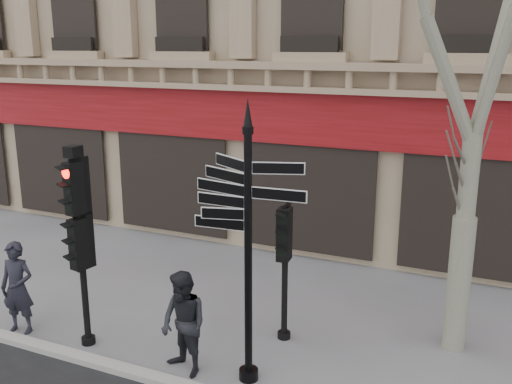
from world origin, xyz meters
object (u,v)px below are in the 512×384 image
traffic_signal_secondary (285,249)px  fingerpost (248,199)px  traffic_signal_main (79,223)px  pedestrian_b (184,324)px  pedestrian_a (17,288)px

traffic_signal_secondary → fingerpost: bearing=-96.8°
fingerpost → traffic_signal_main: size_ratio=1.24×
fingerpost → pedestrian_b: bearing=-160.7°
traffic_signal_secondary → pedestrian_b: bearing=-127.2°
pedestrian_b → traffic_signal_main: bearing=-160.8°
fingerpost → pedestrian_b: (-1.05, -0.26, -2.19)m
pedestrian_a → traffic_signal_main: bearing=-7.6°
fingerpost → traffic_signal_main: (-3.17, -0.17, -0.75)m
traffic_signal_secondary → pedestrian_b: traffic_signal_secondary is taller
fingerpost → pedestrian_b: fingerpost is taller
pedestrian_b → traffic_signal_secondary: bearing=80.1°
pedestrian_a → pedestrian_b: bearing=-12.5°
traffic_signal_main → traffic_signal_secondary: size_ratio=1.45×
fingerpost → pedestrian_a: (-4.65, -0.32, -2.18)m
pedestrian_a → pedestrian_b: (3.60, 0.06, -0.01)m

